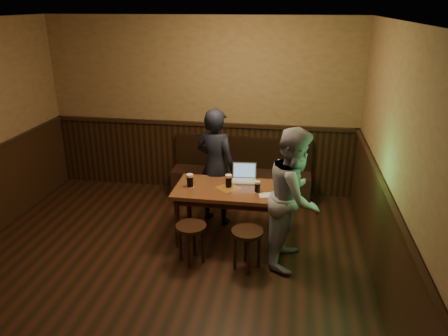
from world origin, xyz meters
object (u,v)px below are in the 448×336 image
stool_left (191,233)px  pub_table (228,195)px  bench (241,178)px  person_grey (294,197)px  stool_right (247,238)px  laptop (244,176)px  pint_right (257,187)px  pint_left (190,181)px  pint_mid (229,181)px  person_suit (216,167)px

stool_left → pub_table: bearing=60.4°
bench → person_grey: bearing=-64.8°
stool_right → laptop: laptop is taller
stool_left → laptop: 1.12m
bench → pint_right: 1.60m
stool_left → person_grey: 1.30m
pint_left → person_grey: bearing=-14.3°
pint_right → stool_left: bearing=-143.3°
bench → pint_mid: bench is taller
stool_right → person_grey: person_grey is taller
pint_right → person_suit: size_ratio=0.09×
stool_right → stool_left: bearing=177.2°
person_grey → person_suit: bearing=62.2°
stool_left → person_grey: size_ratio=0.30×
person_grey → stool_right: bearing=128.6°
stool_left → stool_right: 0.68m
bench → person_suit: person_suit is taller
pint_left → person_grey: person_grey is taller
stool_right → person_suit: (-0.58, 1.15, 0.43)m
bench → laptop: laptop is taller
pub_table → stool_right: bearing=-63.6°
person_suit → person_grey: (1.09, -0.88, 0.01)m
person_suit → pub_table: bearing=138.9°
pint_right → laptop: size_ratio=0.45×
pub_table → stool_right: size_ratio=2.73×
stool_right → pint_right: 0.71m
bench → pint_left: bench is taller
pub_table → pint_right: bearing=-11.2°
bench → stool_left: 2.05m
bench → stool_right: bench is taller
pub_table → laptop: (0.17, 0.29, 0.16)m
pub_table → person_suit: 0.58m
pub_table → person_suit: (-0.25, 0.49, 0.19)m
bench → stool_left: bearing=-99.9°
pub_table → pint_right: size_ratio=9.15×
pint_right → laptop: 0.42m
stool_right → person_suit: 1.35m
bench → person_suit: 1.07m
stool_left → person_suit: (0.10, 1.11, 0.43)m
stool_right → pint_mid: size_ratio=2.92×
pint_right → pint_left: bearing=178.0°
stool_left → person_suit: 1.20m
pint_left → laptop: 0.74m
bench → laptop: 1.22m
stool_right → person_grey: (0.52, 0.27, 0.44)m
bench → stool_right: (0.32, -2.05, 0.09)m
pint_right → pub_table: bearing=168.7°
pub_table → laptop: bearing=59.5°
pub_table → pint_mid: size_ratio=7.96×
stool_left → bench: bearing=80.1°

